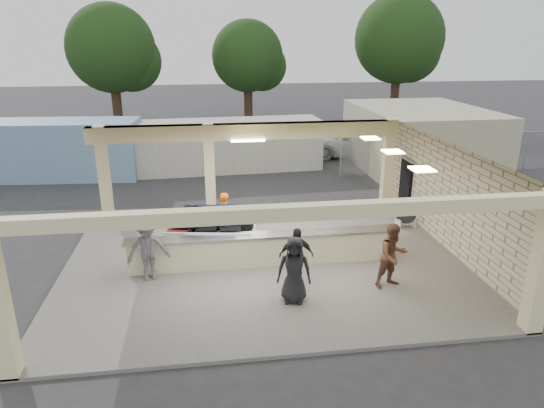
{
  "coord_description": "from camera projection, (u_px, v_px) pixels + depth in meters",
  "views": [
    {
      "loc": [
        -1.63,
        -13.75,
        6.66
      ],
      "look_at": [
        0.44,
        1.0,
        1.5
      ],
      "focal_mm": 32.0,
      "sensor_mm": 36.0,
      "label": 1
    }
  ],
  "objects": [
    {
      "name": "passenger_a",
      "position": [
        393.0,
        256.0,
        13.19
      ],
      "size": [
        0.96,
        0.61,
        1.83
      ],
      "primitive_type": "imported",
      "rotation": [
        0.0,
        0.0,
        0.27
      ],
      "color": "brown",
      "rests_on": "pavilion"
    },
    {
      "name": "tree_left",
      "position": [
        117.0,
        52.0,
        35.03
      ],
      "size": [
        6.6,
        6.3,
        9.0
      ],
      "color": "#382619",
      "rests_on": "ground"
    },
    {
      "name": "car_dark",
      "position": [
        313.0,
        136.0,
        30.52
      ],
      "size": [
        4.39,
        3.37,
        1.4
      ],
      "primitive_type": "imported",
      "rotation": [
        0.0,
        0.0,
        1.05
      ],
      "color": "black",
      "rests_on": "ground"
    },
    {
      "name": "car_white_b",
      "position": [
        437.0,
        141.0,
        29.04
      ],
      "size": [
        4.79,
        2.86,
        1.42
      ],
      "primitive_type": "imported",
      "rotation": [
        0.0,
        0.0,
        1.29
      ],
      "color": "white",
      "rests_on": "ground"
    },
    {
      "name": "adjacent_building",
      "position": [
        419.0,
        139.0,
        25.35
      ],
      "size": [
        6.0,
        8.0,
        3.2
      ],
      "primitive_type": "cube",
      "color": "#B7B492",
      "rests_on": "ground"
    },
    {
      "name": "baggage_handler",
      "position": [
        223.0,
        217.0,
        16.24
      ],
      "size": [
        0.51,
        0.68,
        1.67
      ],
      "primitive_type": "imported",
      "rotation": [
        0.0,
        0.0,
        4.39
      ],
      "color": "orange",
      "rests_on": "pavilion"
    },
    {
      "name": "passenger_d",
      "position": [
        294.0,
        270.0,
        12.42
      ],
      "size": [
        0.94,
        0.54,
        1.8
      ],
      "primitive_type": "imported",
      "rotation": [
        0.0,
        0.0,
        -0.22
      ],
      "color": "black",
      "rests_on": "pavilion"
    },
    {
      "name": "container_white",
      "position": [
        206.0,
        146.0,
        25.04
      ],
      "size": [
        12.02,
        3.06,
        2.58
      ],
      "primitive_type": "cube",
      "rotation": [
        0.0,
        0.0,
        0.06
      ],
      "color": "silver",
      "rests_on": "ground"
    },
    {
      "name": "container_blue",
      "position": [
        27.0,
        150.0,
        23.71
      ],
      "size": [
        10.96,
        3.37,
        2.81
      ],
      "primitive_type": "cube",
      "rotation": [
        0.0,
        0.0,
        -0.07
      ],
      "color": "#7A9EC4",
      "rests_on": "ground"
    },
    {
      "name": "passenger_b",
      "position": [
        296.0,
        256.0,
        13.38
      ],
      "size": [
        0.97,
        0.36,
        1.65
      ],
      "primitive_type": "imported",
      "rotation": [
        0.0,
        0.0,
        -0.01
      ],
      "color": "black",
      "rests_on": "pavilion"
    },
    {
      "name": "car_white_a",
      "position": [
        355.0,
        143.0,
        28.36
      ],
      "size": [
        5.62,
        3.11,
        1.54
      ],
      "primitive_type": "imported",
      "rotation": [
        0.0,
        0.0,
        1.46
      ],
      "color": "white",
      "rests_on": "ground"
    },
    {
      "name": "tree_mid",
      "position": [
        251.0,
        59.0,
        38.42
      ],
      "size": [
        6.0,
        5.6,
        8.0
      ],
      "color": "#382619",
      "rests_on": "ground"
    },
    {
      "name": "luggage_cart",
      "position": [
        210.0,
        227.0,
        15.26
      ],
      "size": [
        2.94,
        2.12,
        1.57
      ],
      "rotation": [
        0.0,
        0.0,
        -0.18
      ],
      "color": "white",
      "rests_on": "pavilion"
    },
    {
      "name": "drum_fan",
      "position": [
        406.0,
        213.0,
        17.56
      ],
      "size": [
        0.86,
        0.66,
        0.93
      ],
      "rotation": [
        0.0,
        0.0,
        -0.52
      ],
      "color": "white",
      "rests_on": "pavilion"
    },
    {
      "name": "passenger_c",
      "position": [
        148.0,
        249.0,
        13.55
      ],
      "size": [
        1.26,
        0.73,
        1.85
      ],
      "primitive_type": "imported",
      "rotation": [
        0.0,
        0.0,
        0.28
      ],
      "color": "#55555B",
      "rests_on": "pavilion"
    },
    {
      "name": "tree_right",
      "position": [
        402.0,
        42.0,
        38.65
      ],
      "size": [
        7.2,
        7.0,
        10.0
      ],
      "color": "#382619",
      "rests_on": "ground"
    },
    {
      "name": "baggage_counter",
      "position": [
        265.0,
        249.0,
        14.6
      ],
      "size": [
        8.2,
        0.58,
        0.98
      ],
      "color": "beige",
      "rests_on": "pavilion"
    },
    {
      "name": "pavilion",
      "position": [
        266.0,
        212.0,
        15.47
      ],
      "size": [
        12.01,
        10.0,
        3.55
      ],
      "color": "#5E5D58",
      "rests_on": "ground"
    },
    {
      "name": "ground",
      "position": [
        263.0,
        260.0,
        15.26
      ],
      "size": [
        120.0,
        120.0,
        0.0
      ],
      "primitive_type": "plane",
      "color": "#2C2C2F",
      "rests_on": "ground"
    },
    {
      "name": "fence",
      "position": [
        454.0,
        152.0,
        24.79
      ],
      "size": [
        12.06,
        0.06,
        2.03
      ],
      "color": "gray",
      "rests_on": "ground"
    }
  ]
}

